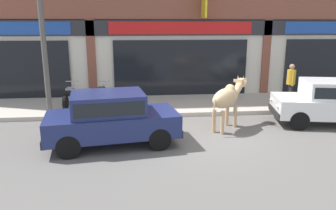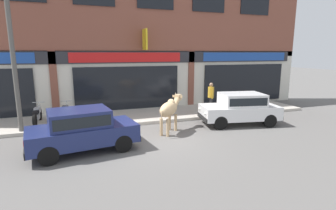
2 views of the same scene
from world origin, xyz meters
name	(u,v)px [view 1 (image 1 of 2)]	position (x,y,z in m)	size (l,w,h in m)	color
ground_plane	(206,137)	(0.00, 0.00, 0.00)	(90.00, 90.00, 0.00)	#605E5B
sidewalk	(186,104)	(0.00, 3.75, 0.07)	(19.00, 3.10, 0.15)	#B7AFA3
cow	(227,98)	(0.81, 0.74, 1.01)	(1.62, 1.73, 1.61)	tan
car_0	(111,116)	(-2.70, -0.29, 0.81)	(3.76, 2.07, 1.46)	black
car_1	(332,100)	(4.35, 0.87, 0.81)	(3.80, 2.23, 1.46)	black
motorcycle_0	(69,96)	(-4.53, 3.63, 0.53)	(0.52, 1.81, 0.88)	black
motorcycle_1	(100,96)	(-3.37, 3.57, 0.53)	(0.59, 1.80, 0.88)	black
pedestrian	(291,80)	(3.93, 2.92, 1.13)	(0.32, 0.50, 1.60)	#2D2D33
utility_pole	(42,25)	(-5.02, 2.50, 3.18)	(0.18, 0.18, 6.07)	#595651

